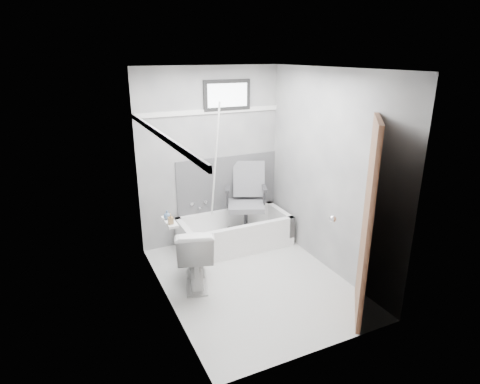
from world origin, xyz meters
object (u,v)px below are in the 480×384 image
office_chair (246,201)px  soap_bottle_a (171,219)px  bathtub (235,232)px  soap_bottle_b (167,215)px  door (411,230)px  toilet (195,255)px

office_chair → soap_bottle_a: office_chair is taller
bathtub → soap_bottle_b: soap_bottle_b is taller
door → soap_bottle_a: bearing=146.5°
toilet → soap_bottle_a: 0.72m
door → toilet: bearing=136.4°
bathtub → toilet: 1.08m
toilet → door: door is taller
bathtub → soap_bottle_b: 1.58m
soap_bottle_a → bathtub: bearing=39.6°
office_chair → door: bearing=-52.1°
soap_bottle_a → soap_bottle_b: soap_bottle_a is taller
toilet → soap_bottle_a: bearing=55.4°
bathtub → toilet: bearing=-139.8°
soap_bottle_b → office_chair: bearing=32.7°
bathtub → toilet: size_ratio=2.01×
toilet → soap_bottle_b: size_ratio=7.92×
office_chair → soap_bottle_b: size_ratio=10.61×
office_chair → bathtub: bearing=-142.2°
bathtub → door: size_ratio=0.75×
bathtub → soap_bottle_b: size_ratio=15.93×
bathtub → office_chair: bearing=14.7°
office_chair → toilet: 1.27m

